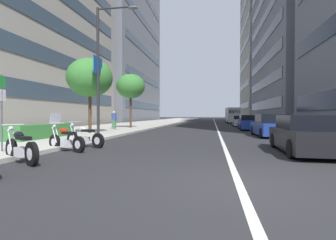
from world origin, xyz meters
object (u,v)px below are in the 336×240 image
at_px(car_mid_block_traffic, 240,121).
at_px(motorcycle_second_in_row, 66,140).
at_px(motorcycle_far_end_row, 21,148).
at_px(street_tree_mid_sidewalk, 131,86).
at_px(car_far_down_avenue, 250,123).
at_px(car_lead_in_lane, 306,135).
at_px(parking_sign_by_curb, 2,103).
at_px(street_tree_far_plaza, 90,78).
at_px(pedestrian_on_plaza, 114,120).
at_px(motorcycle_nearest_camera, 85,137).
at_px(street_lamp_with_banners, 104,58).
at_px(car_following_behind, 271,126).
at_px(delivery_van_ahead, 233,115).

bearing_deg(car_mid_block_traffic, motorcycle_second_in_row, 160.93).
bearing_deg(motorcycle_far_end_row, street_tree_mid_sidewalk, -51.61).
bearing_deg(car_far_down_avenue, car_lead_in_lane, -179.08).
bearing_deg(car_lead_in_lane, street_tree_mid_sidewalk, 40.26).
xyz_separation_m(car_far_down_avenue, car_mid_block_traffic, (8.18, -0.00, -0.02)).
xyz_separation_m(car_lead_in_lane, parking_sign_by_curb, (-2.39, 10.40, 1.13)).
relative_size(car_mid_block_traffic, parking_sign_by_curb, 1.76).
bearing_deg(street_tree_far_plaza, motorcycle_far_end_row, -163.77).
bearing_deg(motorcycle_second_in_row, pedestrian_on_plaza, -52.06).
xyz_separation_m(motorcycle_far_end_row, pedestrian_on_plaza, (15.62, 3.35, 0.54)).
bearing_deg(car_mid_block_traffic, motorcycle_nearest_camera, 160.02).
distance_m(motorcycle_nearest_camera, pedestrian_on_plaza, 12.30).
distance_m(car_far_down_avenue, street_tree_far_plaza, 14.90).
bearing_deg(car_mid_block_traffic, parking_sign_by_curb, 159.04).
bearing_deg(street_lamp_with_banners, car_following_behind, -79.36).
bearing_deg(car_lead_in_lane, motorcycle_second_in_row, 98.68).
bearing_deg(motorcycle_far_end_row, motorcycle_second_in_row, -57.42).
bearing_deg(car_following_behind, car_mid_block_traffic, -0.76).
height_order(car_mid_block_traffic, street_lamp_with_banners, street_lamp_with_banners).
distance_m(motorcycle_second_in_row, street_tree_far_plaza, 8.95).
distance_m(car_mid_block_traffic, street_tree_far_plaza, 20.63).
relative_size(delivery_van_ahead, parking_sign_by_curb, 1.95).
bearing_deg(car_mid_block_traffic, car_lead_in_lane, -178.92).
bearing_deg(car_mid_block_traffic, car_far_down_avenue, -178.62).
relative_size(car_far_down_avenue, pedestrian_on_plaza, 2.66).
relative_size(delivery_van_ahead, pedestrian_on_plaza, 3.16).
xyz_separation_m(car_lead_in_lane, pedestrian_on_plaza, (12.16, 12.16, 0.31)).
bearing_deg(street_lamp_with_banners, street_tree_mid_sidewalk, 7.63).
bearing_deg(street_tree_mid_sidewalk, motorcycle_nearest_camera, -169.88).
distance_m(motorcycle_second_in_row, street_tree_mid_sidewalk, 16.24).
relative_size(parking_sign_by_curb, street_tree_mid_sidewalk, 0.49).
bearing_deg(street_lamp_with_banners, motorcycle_second_in_row, -169.06).
bearing_deg(car_following_behind, parking_sign_by_curb, 130.45).
bearing_deg(motorcycle_far_end_row, delivery_van_ahead, -72.73).
distance_m(car_lead_in_lane, car_far_down_avenue, 15.05).
bearing_deg(delivery_van_ahead, street_tree_mid_sidewalk, 148.68).
bearing_deg(delivery_van_ahead, car_following_behind, 178.41).
height_order(car_mid_block_traffic, delivery_van_ahead, delivery_van_ahead).
bearing_deg(parking_sign_by_curb, motorcycle_nearest_camera, -30.00).
relative_size(motorcycle_far_end_row, car_mid_block_traffic, 0.41).
xyz_separation_m(car_mid_block_traffic, street_tree_mid_sidewalk, (-8.62, 11.50, 3.62)).
relative_size(motorcycle_far_end_row, pedestrian_on_plaza, 1.18).
bearing_deg(pedestrian_on_plaza, motorcycle_nearest_camera, 22.94).
bearing_deg(car_far_down_avenue, car_mid_block_traffic, 1.39).
xyz_separation_m(car_following_behind, delivery_van_ahead, (27.80, 0.25, 0.76)).
distance_m(car_far_down_avenue, parking_sign_by_curb, 20.40).
bearing_deg(parking_sign_by_curb, car_following_behind, -47.85).
bearing_deg(car_lead_in_lane, car_following_behind, -0.64).
height_order(delivery_van_ahead, street_tree_mid_sidewalk, street_tree_mid_sidewalk).
xyz_separation_m(car_following_behind, street_tree_far_plaza, (-0.67, 12.15, 3.33)).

